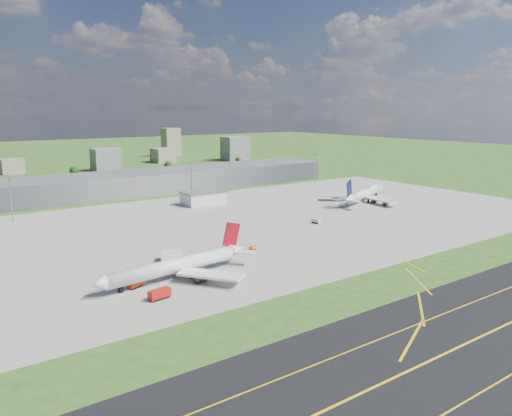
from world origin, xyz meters
TOP-DOWN VIEW (x-y plane):
  - ground at (0.00, 150.00)m, footprint 1400.00×1400.00m
  - apron at (10.00, 40.00)m, footprint 360.00×190.00m
  - terminal at (0.00, 165.00)m, footprint 300.00×42.00m
  - ops_building at (10.00, 100.00)m, footprint 26.00×16.00m
  - mast_west at (-100.00, 115.00)m, footprint 3.50×2.00m
  - mast_center at (10.00, 115.00)m, footprint 3.50×2.00m
  - mast_east at (120.00, 115.00)m, footprint 3.50×2.00m
  - airliner_red_twin at (-68.24, -19.00)m, footprint 63.55×49.27m
  - airliner_blue_quad at (104.39, 47.69)m, footprint 64.90×49.40m
  - fire_truck at (-82.85, -34.14)m, footprint 7.77×3.96m
  - crash_tender at (-85.19, -19.53)m, footprint 6.14×4.58m
  - tug_yellow at (-25.53, -5.22)m, footprint 4.10×3.61m
  - van_white_near at (31.96, 16.79)m, footprint 2.86×5.12m
  - van_white_far at (75.28, 40.87)m, footprint 4.46×3.20m
  - bldg_cw at (-60.00, 340.00)m, footprint 20.00×18.00m
  - bldg_c at (20.00, 310.00)m, footprint 26.00×20.00m
  - bldg_ce at (100.00, 350.00)m, footprint 22.00×24.00m
  - bldg_e at (180.00, 320.00)m, footprint 30.00×22.00m
  - bldg_tall_e at (140.00, 410.00)m, footprint 20.00×18.00m
  - tree_c at (-20.00, 280.00)m, footprint 8.10×8.10m
  - tree_e at (70.00, 275.00)m, footprint 7.65×7.65m
  - tree_far_e at (160.00, 285.00)m, footprint 6.30×6.30m

SIDE VIEW (x-z plane):
  - ground at x=0.00m, z-range 0.00..0.00m
  - apron at x=10.00m, z-range 0.00..0.08m
  - tug_yellow at x=-25.53m, z-range 0.04..1.81m
  - van_white_far at x=75.28m, z-range 0.02..2.17m
  - van_white_near at x=31.96m, z-range 0.01..2.49m
  - crash_tender at x=-85.19m, z-range 0.00..2.98m
  - fire_truck at x=-82.85m, z-range 0.00..3.31m
  - ops_building at x=10.00m, z-range 0.00..8.00m
  - tree_far_e at x=160.00m, z-range 0.68..8.38m
  - airliner_red_twin at x=-68.24m, z-range -4.07..13.36m
  - airliner_blue_quad at x=104.39m, z-range -3.95..13.82m
  - tree_e at x=70.00m, z-range 0.84..10.19m
  - tree_c at x=-20.00m, z-range 0.89..10.79m
  - bldg_cw at x=-60.00m, z-range 0.00..14.00m
  - terminal at x=0.00m, z-range 0.00..15.00m
  - bldg_ce at x=100.00m, z-range 0.00..16.00m
  - bldg_c at x=20.00m, z-range 0.00..22.00m
  - bldg_e at x=180.00m, z-range 0.00..28.00m
  - mast_west at x=-100.00m, z-range 4.76..30.66m
  - mast_center at x=10.00m, z-range 4.76..30.66m
  - mast_east at x=120.00m, z-range 4.76..30.66m
  - bldg_tall_e at x=140.00m, z-range 0.00..36.00m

